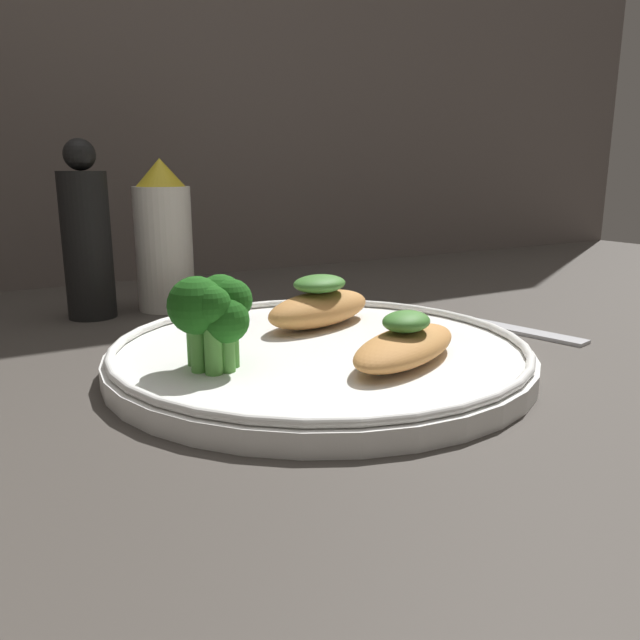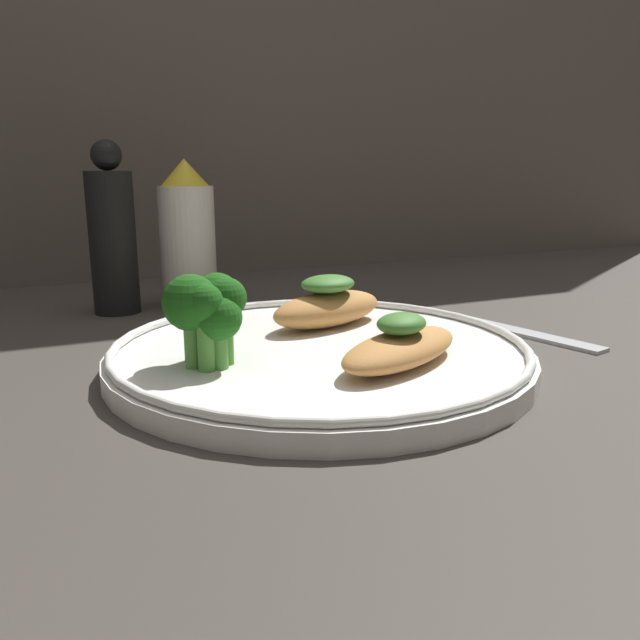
{
  "view_description": "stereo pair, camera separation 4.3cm",
  "coord_description": "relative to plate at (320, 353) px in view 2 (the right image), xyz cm",
  "views": [
    {
      "loc": [
        -21.36,
        -36.42,
        13.56
      ],
      "look_at": [
        0.0,
        0.0,
        3.4
      ],
      "focal_mm": 35.0,
      "sensor_mm": 36.0,
      "label": 1
    },
    {
      "loc": [
        -17.51,
        -38.42,
        13.56
      ],
      "look_at": [
        0.0,
        0.0,
        3.4
      ],
      "focal_mm": 35.0,
      "sensor_mm": 36.0,
      "label": 2
    }
  ],
  "objects": [
    {
      "name": "grilled_meat_middle",
      "position": [
        3.24,
        5.59,
        2.09
      ],
      "size": [
        11.5,
        7.56,
        4.1
      ],
      "color": "#BC7F42",
      "rests_on": "plate"
    },
    {
      "name": "pepper_grinder",
      "position": [
        -10.81,
        24.1,
        6.43
      ],
      "size": [
        4.38,
        4.38,
        16.36
      ],
      "color": "black",
      "rests_on": "ground_plane"
    },
    {
      "name": "plate",
      "position": [
        0.0,
        0.0,
        0.0
      ],
      "size": [
        29.54,
        29.54,
        2.0
      ],
      "color": "white",
      "rests_on": "ground_plane"
    },
    {
      "name": "broccoli_bunch",
      "position": [
        -8.17,
        -0.69,
        4.26
      ],
      "size": [
        5.29,
        5.15,
        5.98
      ],
      "color": "#4C8E38",
      "rests_on": "plate"
    },
    {
      "name": "grilled_meat_front",
      "position": [
        3.07,
        -5.71,
        1.64
      ],
      "size": [
        11.99,
        8.95,
        3.38
      ],
      "color": "#BC7F42",
      "rests_on": "plate"
    },
    {
      "name": "sauce_bottle",
      "position": [
        -3.62,
        24.1,
        6.04
      ],
      "size": [
        5.51,
        5.51,
        14.7
      ],
      "color": "white",
      "rests_on": "ground_plane"
    },
    {
      "name": "fork",
      "position": [
        18.86,
        2.96,
        -0.69
      ],
      "size": [
        5.96,
        18.39,
        0.6
      ],
      "color": "silver",
      "rests_on": "ground_plane"
    },
    {
      "name": "ground_plane",
      "position": [
        0.0,
        0.0,
        -1.49
      ],
      "size": [
        180.0,
        180.0,
        1.0
      ],
      "primitive_type": "cube",
      "color": "#3D3833"
    }
  ]
}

